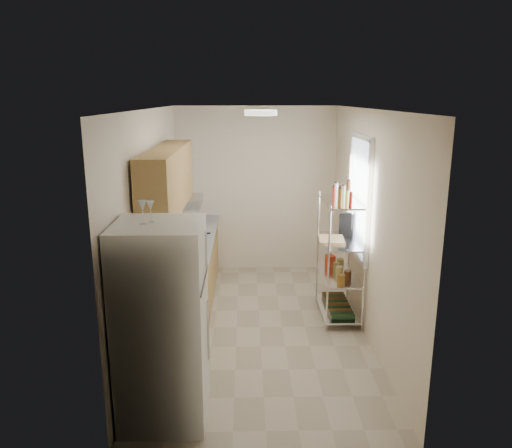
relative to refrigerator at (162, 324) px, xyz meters
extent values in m
cube|color=#BAAD97|center=(0.87, 1.70, -0.88)|extent=(2.50, 4.40, 0.01)
cube|color=white|center=(0.87, 1.70, 1.73)|extent=(2.50, 4.40, 0.01)
cube|color=beige|center=(0.87, 3.91, 0.43)|extent=(2.50, 0.01, 2.60)
cube|color=beige|center=(0.87, -0.50, 0.43)|extent=(2.50, 0.01, 2.60)
cube|color=beige|center=(-0.38, 1.70, 0.43)|extent=(0.01, 4.40, 2.60)
cube|color=beige|center=(2.12, 1.70, 0.43)|extent=(0.01, 4.40, 2.60)
cube|color=#A58046|center=(-0.05, 2.14, -0.44)|extent=(0.60, 3.48, 0.86)
cube|color=gray|center=(-0.03, 2.14, 0.01)|extent=(0.63, 3.51, 0.04)
cube|color=#B7BABC|center=(-0.07, 1.00, 0.00)|extent=(0.52, 0.44, 0.04)
cube|color=#B7BABC|center=(0.23, 3.50, -0.41)|extent=(0.01, 0.55, 0.72)
cube|color=#A58046|center=(-0.18, 1.80, 0.94)|extent=(0.33, 2.20, 0.72)
cube|color=#B7BABC|center=(-0.13, 2.60, 0.52)|extent=(0.50, 0.60, 0.12)
cube|color=white|center=(2.10, 2.05, 0.68)|extent=(0.06, 1.00, 1.46)
cube|color=silver|center=(1.88, 2.00, -0.77)|extent=(0.45, 0.90, 0.02)
cube|color=silver|center=(1.88, 2.00, -0.32)|extent=(0.45, 0.90, 0.02)
cube|color=silver|center=(1.88, 2.00, 0.13)|extent=(0.45, 0.90, 0.02)
cube|color=silver|center=(1.88, 2.00, 0.63)|extent=(0.45, 0.90, 0.02)
cylinder|color=silver|center=(1.66, 1.57, -0.10)|extent=(0.02, 0.02, 1.55)
cylinder|color=silver|center=(1.66, 2.44, -0.10)|extent=(0.02, 0.02, 1.55)
cylinder|color=silver|center=(2.09, 1.57, -0.10)|extent=(0.02, 0.02, 1.55)
cylinder|color=silver|center=(2.09, 2.44, -0.10)|extent=(0.02, 0.02, 1.55)
cylinder|color=white|center=(0.87, 1.40, 1.70)|extent=(0.34, 0.34, 0.05)
cube|color=silver|center=(0.00, 0.00, 0.00)|extent=(0.72, 0.72, 1.75)
cylinder|color=silver|center=(-0.12, 1.81, 0.13)|extent=(0.27, 0.27, 0.22)
cylinder|color=black|center=(-0.13, 2.62, 0.05)|extent=(0.33, 0.33, 0.05)
cylinder|color=black|center=(-0.04, 2.62, 0.05)|extent=(0.26, 0.26, 0.04)
cube|color=tan|center=(1.76, 2.01, 0.15)|extent=(0.34, 0.42, 0.03)
cube|color=black|center=(2.01, 2.33, 0.29)|extent=(0.24, 0.30, 0.31)
cube|color=#B02F15|center=(1.82, 2.33, -0.24)|extent=(0.13, 0.15, 0.15)
camera|label=1|loc=(0.71, -3.88, 1.86)|focal=35.00mm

